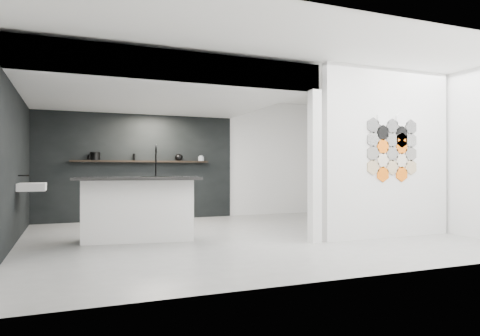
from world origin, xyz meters
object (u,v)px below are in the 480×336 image
at_px(wall_basin, 32,187).
at_px(stockpot, 95,156).
at_px(kettle, 179,157).
at_px(partition_panel, 387,153).
at_px(bottle_dark, 134,157).
at_px(kitchen_island, 139,208).
at_px(utensil_cup, 90,158).
at_px(glass_bowl, 201,159).
at_px(glass_vase, 201,158).

height_order(wall_basin, stockpot, stockpot).
bearing_deg(wall_basin, kettle, 35.82).
bearing_deg(partition_panel, stockpot, 138.78).
bearing_deg(kettle, bottle_dark, -157.88).
xyz_separation_m(kitchen_island, stockpot, (-0.52, 2.66, 0.89)).
height_order(wall_basin, utensil_cup, utensil_cup).
xyz_separation_m(glass_bowl, glass_vase, (0.00, 0.00, 0.01)).
relative_size(kitchen_island, kettle, 11.06).
xyz_separation_m(bottle_dark, utensil_cup, (-0.92, 0.00, -0.02)).
bearing_deg(wall_basin, kitchen_island, -20.67).
bearing_deg(wall_basin, partition_panel, -18.23).
xyz_separation_m(kitchen_island, kettle, (1.29, 2.66, 0.88)).
bearing_deg(glass_bowl, utensil_cup, 180.00).
xyz_separation_m(partition_panel, wall_basin, (-5.46, 1.80, -0.55)).
bearing_deg(utensil_cup, glass_vase, 0.00).
distance_m(partition_panel, wall_basin, 5.78).
height_order(kitchen_island, kettle, kitchen_island).
xyz_separation_m(stockpot, bottle_dark, (0.81, 0.00, -0.01)).
distance_m(wall_basin, glass_bowl, 4.00).
bearing_deg(bottle_dark, partition_panel, -47.00).
bearing_deg(glass_vase, bottle_dark, 180.00).
height_order(kettle, bottle_dark, kettle).
bearing_deg(bottle_dark, glass_bowl, 0.00).
bearing_deg(glass_bowl, kitchen_island, -124.40).
bearing_deg(kettle, partition_panel, -33.92).
height_order(bottle_dark, utensil_cup, bottle_dark).
bearing_deg(wall_basin, glass_vase, 31.35).
relative_size(glass_bowl, utensil_cup, 1.40).
xyz_separation_m(kettle, utensil_cup, (-1.92, 0.00, -0.03)).
distance_m(kettle, glass_bowl, 0.53).
height_order(kettle, glass_vase, kettle).
xyz_separation_m(partition_panel, bottle_dark, (-3.60, 3.87, -0.01)).
height_order(stockpot, glass_vase, stockpot).
xyz_separation_m(partition_panel, kettle, (-2.60, 3.87, -0.00)).
xyz_separation_m(wall_basin, glass_bowl, (3.39, 2.07, 0.52)).
height_order(kettle, utensil_cup, kettle).
distance_m(partition_panel, kettle, 4.66).
height_order(stockpot, utensil_cup, stockpot).
bearing_deg(kitchen_island, bottle_dark, 92.20).
relative_size(stockpot, bottle_dark, 1.41).
relative_size(glass_bowl, bottle_dark, 0.94).
distance_m(glass_vase, utensil_cup, 2.45).
distance_m(kitchen_island, stockpot, 2.85).
bearing_deg(wall_basin, utensil_cup, 65.47).
relative_size(stockpot, glass_vase, 1.68).
distance_m(stockpot, glass_bowl, 2.34).
height_order(wall_basin, bottle_dark, bottle_dark).
distance_m(kettle, glass_vase, 0.53).
bearing_deg(kitchen_island, stockpot, 109.44).
relative_size(kitchen_island, stockpot, 9.76).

